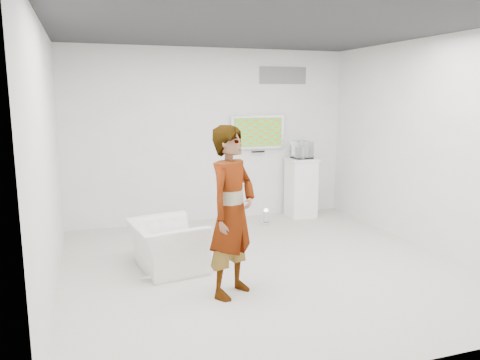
{
  "coord_description": "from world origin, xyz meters",
  "views": [
    {
      "loc": [
        -2.12,
        -5.41,
        2.2
      ],
      "look_at": [
        -0.1,
        0.6,
        1.05
      ],
      "focal_mm": 35.0,
      "sensor_mm": 36.0,
      "label": 1
    }
  ],
  "objects_px": {
    "person": "(232,212)",
    "floor_uplight": "(266,217)",
    "pedestal": "(301,187)",
    "tv": "(257,132)",
    "armchair": "(167,246)"
  },
  "relations": [
    {
      "from": "person",
      "to": "pedestal",
      "type": "xyz_separation_m",
      "value": [
        2.23,
        2.87,
        -0.41
      ]
    },
    {
      "from": "pedestal",
      "to": "tv",
      "type": "bearing_deg",
      "value": 160.65
    },
    {
      "from": "pedestal",
      "to": "floor_uplight",
      "type": "height_order",
      "value": "pedestal"
    },
    {
      "from": "person",
      "to": "pedestal",
      "type": "distance_m",
      "value": 3.66
    },
    {
      "from": "person",
      "to": "pedestal",
      "type": "height_order",
      "value": "person"
    },
    {
      "from": "tv",
      "to": "armchair",
      "type": "height_order",
      "value": "tv"
    },
    {
      "from": "person",
      "to": "floor_uplight",
      "type": "xyz_separation_m",
      "value": [
        1.41,
        2.52,
        -0.81
      ]
    },
    {
      "from": "person",
      "to": "floor_uplight",
      "type": "height_order",
      "value": "person"
    },
    {
      "from": "floor_uplight",
      "to": "armchair",
      "type": "bearing_deg",
      "value": -141.95
    },
    {
      "from": "person",
      "to": "pedestal",
      "type": "relative_size",
      "value": 1.76
    },
    {
      "from": "tv",
      "to": "armchair",
      "type": "xyz_separation_m",
      "value": [
        -2.04,
        -2.15,
        -1.24
      ]
    },
    {
      "from": "armchair",
      "to": "pedestal",
      "type": "xyz_separation_m",
      "value": [
        2.79,
        1.89,
        0.22
      ]
    },
    {
      "from": "person",
      "to": "floor_uplight",
      "type": "distance_m",
      "value": 3.0
    },
    {
      "from": "floor_uplight",
      "to": "tv",
      "type": "bearing_deg",
      "value": 84.22
    },
    {
      "from": "tv",
      "to": "person",
      "type": "height_order",
      "value": "person"
    }
  ]
}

